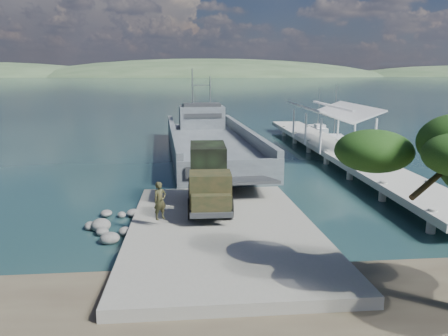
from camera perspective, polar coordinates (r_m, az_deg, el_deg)
ground at (r=25.10m, az=-0.45°, el=-7.67°), size 1400.00×1400.00×0.00m
boat_ramp at (r=24.08m, az=-0.25°, el=-7.94°), size 10.00×18.00×0.50m
shoreline_rocks at (r=25.85m, az=-14.50°, el=-7.48°), size 3.20×5.60×0.90m
distant_headlands at (r=585.82m, az=-0.09°, el=11.87°), size 1000.00×240.00×48.00m
pier at (r=45.34m, az=14.14°, el=3.27°), size 6.40×44.00×6.10m
landing_craft at (r=46.23m, az=-1.79°, el=2.81°), size 9.78×32.69×9.60m
military_truck at (r=27.04m, az=-2.01°, el=-1.13°), size 2.68×7.76×3.57m
soldier at (r=23.69m, az=-8.33°, el=-5.15°), size 0.90×0.83×2.06m
sailboat_near at (r=54.31m, az=14.17°, el=3.49°), size 2.49×6.15×7.28m
sailboat_far at (r=64.99m, az=12.17°, el=5.01°), size 1.58×5.29×6.43m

